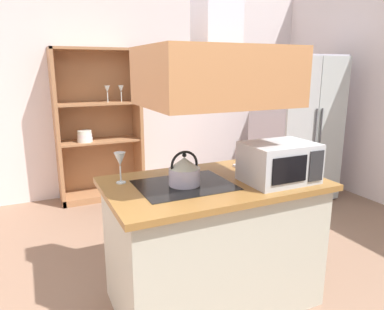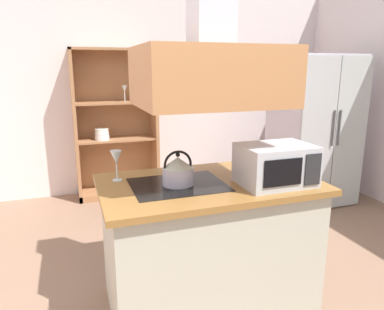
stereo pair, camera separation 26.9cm
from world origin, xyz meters
name	(u,v)px [view 1 (the left image)]	position (x,y,z in m)	size (l,w,h in m)	color
wall_back	(102,90)	(0.00, 3.00, 1.35)	(6.00, 0.12, 2.70)	silver
kitchen_island	(213,242)	(0.17, 0.29, 0.45)	(1.44, 0.86, 0.90)	#B9B7A5
range_hood	(216,56)	(0.17, 0.29, 1.71)	(0.90, 0.70, 1.30)	#B77748
refrigerator	(295,128)	(2.13, 1.77, 0.89)	(0.90, 0.77, 1.78)	#BEB7C6
dish_cabinet	(98,134)	(-0.12, 2.78, 0.82)	(1.03, 0.40, 1.86)	#A87149
kettle	(184,171)	(-0.04, 0.29, 1.00)	(0.20, 0.20, 0.23)	#B9B0C7
cutting_board	(260,166)	(0.65, 0.43, 0.91)	(0.34, 0.24, 0.02)	white
microwave	(279,162)	(0.56, 0.10, 1.03)	(0.46, 0.35, 0.26)	#B7BABF
wine_glass_on_counter	(120,161)	(-0.40, 0.51, 1.05)	(0.08, 0.08, 0.21)	silver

